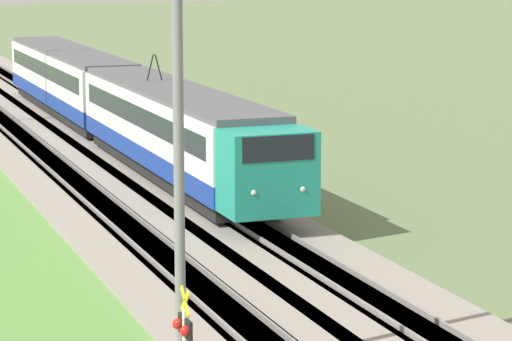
{
  "coord_description": "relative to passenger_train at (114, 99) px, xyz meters",
  "views": [
    {
      "loc": [
        -18.44,
        9.4,
        9.15
      ],
      "look_at": [
        17.62,
        -3.87,
        2.2
      ],
      "focal_mm": 85.0,
      "sensor_mm": 36.0,
      "label": 1
    }
  ],
  "objects": [
    {
      "name": "catenary_mast_near",
      "position": [
        -32.15,
        6.35,
        2.57
      ],
      "size": [
        0.22,
        2.56,
        9.52
      ],
      "color": "slate",
      "rests_on": "ground"
    },
    {
      "name": "passenger_train",
      "position": [
        0.0,
        0.0,
        0.0
      ],
      "size": [
        42.12,
        2.98,
        5.0
      ],
      "rotation": [
        0.0,
        0.0,
        3.14
      ],
      "color": "teal",
      "rests_on": "ground"
    },
    {
      "name": "track_adjacent",
      "position": [
        13.11,
        -0.0,
        -2.18
      ],
      "size": [
        240.0,
        1.57,
        0.45
      ],
      "color": "#4C4238",
      "rests_on": "ground"
    },
    {
      "name": "ballast_adjacent",
      "position": [
        13.11,
        -0.0,
        -2.19
      ],
      "size": [
        240.0,
        4.4,
        0.3
      ],
      "color": "gray",
      "rests_on": "ground"
    }
  ]
}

